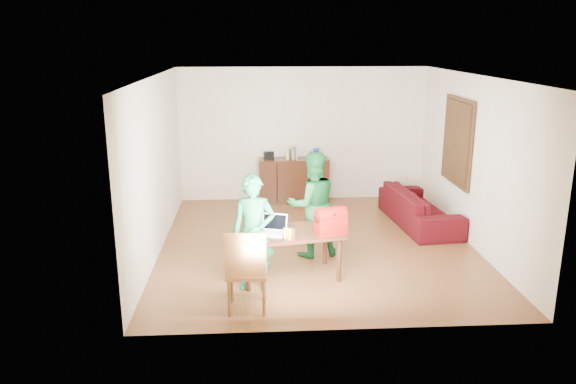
{
  "coord_description": "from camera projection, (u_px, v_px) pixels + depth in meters",
  "views": [
    {
      "loc": [
        -0.99,
        -8.53,
        3.26
      ],
      "look_at": [
        -0.53,
        -1.02,
        1.18
      ],
      "focal_mm": 35.0,
      "sensor_mm": 36.0,
      "label": 1
    }
  ],
  "objects": [
    {
      "name": "red_bag",
      "position": [
        331.0,
        224.0,
        7.62
      ],
      "size": [
        0.46,
        0.34,
        0.3
      ],
      "primitive_type": "cube",
      "rotation": [
        0.0,
        0.0,
        0.27
      ],
      "color": "maroon",
      "rests_on": "table"
    },
    {
      "name": "room",
      "position": [
        318.0,
        165.0,
        8.91
      ],
      "size": [
        5.2,
        5.7,
        2.9
      ],
      "color": "#4C2213",
      "rests_on": "ground"
    },
    {
      "name": "laptop",
      "position": [
        272.0,
        231.0,
        7.63
      ],
      "size": [
        0.4,
        0.33,
        0.25
      ],
      "rotation": [
        0.0,
        0.0,
        -0.26
      ],
      "color": "white",
      "rests_on": "table"
    },
    {
      "name": "person_near",
      "position": [
        254.0,
        233.0,
        7.35
      ],
      "size": [
        0.61,
        0.44,
        1.57
      ],
      "primitive_type": "imported",
      "rotation": [
        0.0,
        0.0,
        -0.11
      ],
      "color": "#155E32",
      "rests_on": "ground"
    },
    {
      "name": "chair",
      "position": [
        247.0,
        286.0,
        6.88
      ],
      "size": [
        0.5,
        0.48,
        1.07
      ],
      "rotation": [
        0.0,
        0.0,
        -0.04
      ],
      "color": "brown",
      "rests_on": "ground"
    },
    {
      "name": "table",
      "position": [
        289.0,
        237.0,
        7.77
      ],
      "size": [
        1.54,
        1.04,
        0.67
      ],
      "rotation": [
        0.0,
        0.0,
        0.18
      ],
      "color": "black",
      "rests_on": "ground"
    },
    {
      "name": "person_far",
      "position": [
        312.0,
        204.0,
        8.5
      ],
      "size": [
        0.9,
        0.77,
        1.63
      ],
      "primitive_type": "imported",
      "rotation": [
        0.0,
        0.0,
        3.35
      ],
      "color": "#135624",
      "rests_on": "ground"
    },
    {
      "name": "sofa",
      "position": [
        419.0,
        208.0,
        10.06
      ],
      "size": [
        1.04,
        2.2,
        0.62
      ],
      "primitive_type": "imported",
      "rotation": [
        0.0,
        0.0,
        1.67
      ],
      "color": "#38070A",
      "rests_on": "ground"
    },
    {
      "name": "bottle",
      "position": [
        293.0,
        233.0,
        7.4
      ],
      "size": [
        0.08,
        0.08,
        0.19
      ],
      "primitive_type": "cylinder",
      "rotation": [
        0.0,
        0.0,
        -0.29
      ],
      "color": "#571E14",
      "rests_on": "table"
    },
    {
      "name": "bananas",
      "position": [
        288.0,
        238.0,
        7.42
      ],
      "size": [
        0.2,
        0.15,
        0.07
      ],
      "primitive_type": null,
      "rotation": [
        0.0,
        0.0,
        0.27
      ],
      "color": "gold",
      "rests_on": "table"
    }
  ]
}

